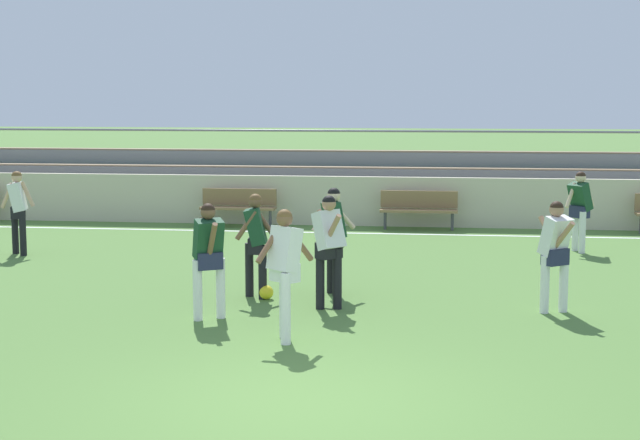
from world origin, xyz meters
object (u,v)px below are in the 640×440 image
object	(u,v)px
player_white_pressing_high	(285,263)
bleacher_stand	(245,179)
player_white_on_ball	(555,247)
player_white_dropping_back	(18,205)
bench_near_wall_gap	(239,204)
player_dark_trailing_run	(334,231)
player_dark_wide_right	(580,205)
player_dark_deep_cover	(256,236)
soccer_ball	(266,292)
player_dark_wide_left	(209,251)
player_white_overlapping	(329,242)
bench_far_right	(419,206)

from	to	relation	value
player_white_pressing_high	bleacher_stand	bearing A→B (deg)	103.71
player_white_on_ball	player_white_dropping_back	world-z (taller)	player_white_dropping_back
bleacher_stand	bench_near_wall_gap	bearing A→B (deg)	-81.79
bench_near_wall_gap	player_white_pressing_high	world-z (taller)	player_white_pressing_high
player_dark_trailing_run	player_white_pressing_high	bearing A→B (deg)	-95.77
bleacher_stand	player_dark_wide_right	world-z (taller)	bleacher_stand
player_dark_deep_cover	soccer_ball	xyz separation A→B (m)	(0.18, -0.11, -0.85)
player_dark_trailing_run	player_white_pressing_high	xyz separation A→B (m)	(-0.30, -2.97, 0.01)
bench_near_wall_gap	player_white_on_ball	xyz separation A→B (m)	(6.44, -8.46, 0.42)
player_dark_wide_right	soccer_ball	size ratio (longest dim) A/B	7.37
player_white_pressing_high	player_white_dropping_back	bearing A→B (deg)	136.36
player_dark_deep_cover	player_white_on_ball	bearing A→B (deg)	-6.11
player_white_dropping_back	soccer_ball	distance (m)	6.67
player_dark_wide_left	player_dark_deep_cover	bearing A→B (deg)	76.04
player_white_overlapping	player_white_pressing_high	bearing A→B (deg)	-100.20
player_white_pressing_high	bench_near_wall_gap	bearing A→B (deg)	104.99
bench_far_right	player_dark_wide_right	distance (m)	4.36
player_white_dropping_back	player_white_overlapping	bearing A→B (deg)	-31.59
player_dark_trailing_run	player_dark_wide_left	size ratio (longest dim) A/B	1.03
player_dark_deep_cover	soccer_ball	bearing A→B (deg)	-31.01
player_dark_wide_left	soccer_ball	xyz separation A→B (m)	(0.56, 1.40, -0.87)
bench_far_right	player_dark_wide_right	bearing A→B (deg)	-41.28
bench_near_wall_gap	player_white_overlapping	xyz separation A→B (m)	(3.17, -8.63, 0.46)
player_dark_wide_left	soccer_ball	distance (m)	1.74
bench_near_wall_gap	player_dark_trailing_run	size ratio (longest dim) A/B	1.06
player_dark_wide_left	player_white_overlapping	xyz separation A→B (m)	(1.59, 0.86, 0.03)
bleacher_stand	player_dark_wide_left	size ratio (longest dim) A/B	16.66
player_white_pressing_high	soccer_ball	xyz separation A→B (m)	(-0.69, 2.46, -0.91)
player_white_overlapping	player_dark_wide_right	xyz separation A→B (m)	(4.38, 5.77, -0.05)
bleacher_stand	player_dark_trailing_run	bearing A→B (deg)	-70.93
player_dark_wide_left	player_white_dropping_back	bearing A→B (deg)	135.57
bleacher_stand	player_white_pressing_high	world-z (taller)	bleacher_stand
bench_near_wall_gap	player_white_dropping_back	size ratio (longest dim) A/B	1.09
bench_near_wall_gap	soccer_ball	size ratio (longest dim) A/B	8.18
bleacher_stand	bench_near_wall_gap	distance (m)	2.57
player_white_on_ball	soccer_ball	world-z (taller)	player_white_on_ball
player_white_dropping_back	player_dark_trailing_run	bearing A→B (deg)	-24.63
player_white_pressing_high	player_dark_trailing_run	bearing A→B (deg)	84.23
player_white_overlapping	player_dark_wide_left	bearing A→B (deg)	-151.65
soccer_ball	player_dark_trailing_run	bearing A→B (deg)	27.28
bench_near_wall_gap	player_white_dropping_back	world-z (taller)	player_white_dropping_back
player_dark_wide_left	player_white_pressing_high	bearing A→B (deg)	-40.24
bench_near_wall_gap	player_dark_trailing_run	xyz separation A→B (m)	(3.12, -7.58, 0.47)
player_white_on_ball	soccer_ball	size ratio (longest dim) A/B	7.41
player_dark_wide_left	player_white_on_ball	bearing A→B (deg)	12.01
player_dark_deep_cover	player_dark_wide_right	distance (m)	7.58
bench_far_right	player_white_pressing_high	xyz separation A→B (m)	(-1.46, -10.55, 0.47)
bench_near_wall_gap	player_white_dropping_back	xyz separation A→B (m)	(-3.45, -4.56, 0.44)
player_white_dropping_back	soccer_ball	size ratio (longest dim) A/B	7.52
bleacher_stand	player_dark_wide_right	bearing A→B (deg)	-34.19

